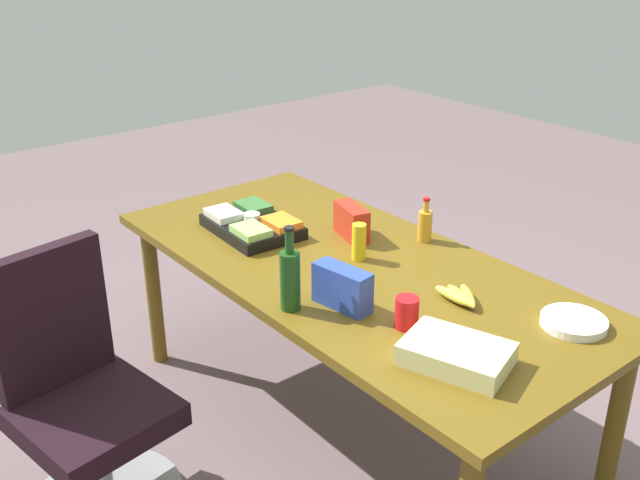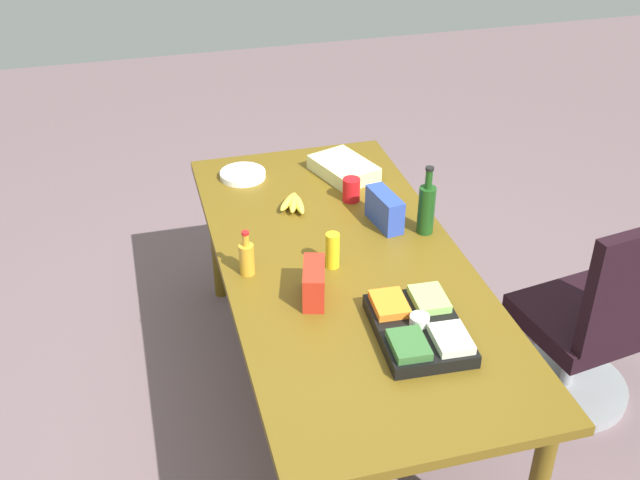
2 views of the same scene
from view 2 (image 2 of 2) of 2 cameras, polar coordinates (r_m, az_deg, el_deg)
The scene contains 13 objects.
ground_plane at distance 3.63m, azimuth 1.57°, elevation -11.83°, with size 10.00×10.00×0.00m, color #6A555A.
conference_table at distance 3.18m, azimuth 1.76°, elevation -2.77°, with size 2.13×0.98×0.78m.
office_chair at distance 3.59m, azimuth 19.09°, elevation -6.57°, with size 0.56×0.56×1.00m.
red_solo_cup at distance 3.54m, azimuth 2.32°, elevation 3.73°, with size 0.08×0.08×0.11m, color red.
chip_bag_blue at distance 3.36m, azimuth 4.78°, elevation 2.26°, with size 0.22×0.08×0.15m, color #2A45AD.
veggie_tray at distance 2.76m, azimuth 7.29°, elevation -6.39°, with size 0.44×0.32×0.09m.
wine_bottle at distance 3.30m, azimuth 7.84°, elevation 2.37°, with size 0.07×0.07×0.31m.
mustard_bottle at distance 3.07m, azimuth 0.93°, elevation -0.77°, with size 0.06×0.06×0.15m, color yellow.
paper_plate_stack at distance 3.78m, azimuth -5.71°, elevation 4.81°, with size 0.22×0.22×0.03m, color white.
sheet_cake at distance 3.78m, azimuth 1.75°, elevation 5.30°, with size 0.32×0.22×0.07m, color beige.
banana_bunch at distance 3.50m, azimuth -1.96°, elevation 2.74°, with size 0.20×0.13×0.04m.
chip_bag_red at distance 2.90m, azimuth -0.45°, elevation -3.17°, with size 0.20×0.08×0.14m, color red.
dressing_bottle at distance 3.04m, azimuth -5.42°, elevation -1.30°, with size 0.07×0.07×0.19m.
Camera 2 is at (2.48, -0.76, 2.53)m, focal length 43.45 mm.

